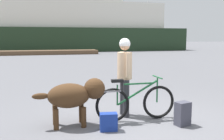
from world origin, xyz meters
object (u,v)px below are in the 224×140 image
at_px(backpack, 183,114).
at_px(handbag_pannier, 109,122).
at_px(person_cyclist, 125,70).
at_px(dog, 75,95).
at_px(ferry_boat, 72,28).
at_px(bicycle, 136,102).
at_px(sailboat_moored, 147,45).

distance_m(backpack, handbag_pannier, 1.48).
xyz_separation_m(person_cyclist, dog, (-1.13, -0.35, -0.42)).
bearing_deg(dog, handbag_pannier, -38.82).
bearing_deg(backpack, ferry_boat, 87.59).
distance_m(bicycle, backpack, 0.96).
bearing_deg(handbag_pannier, bicycle, 31.94).
bearing_deg(ferry_boat, dog, -96.38).
xyz_separation_m(dog, sailboat_moored, (15.62, 33.37, -0.13)).
relative_size(bicycle, handbag_pannier, 5.21).
bearing_deg(bicycle, handbag_pannier, -148.06).
bearing_deg(dog, ferry_boat, 83.62).
bearing_deg(person_cyclist, handbag_pannier, -125.29).
bearing_deg(dog, backpack, -15.18).
height_order(person_cyclist, handbag_pannier, person_cyclist).
bearing_deg(bicycle, dog, 178.91).
bearing_deg(ferry_boat, backpack, -92.41).
distance_m(person_cyclist, dog, 1.26).
xyz_separation_m(bicycle, dog, (-1.25, 0.02, 0.23)).
distance_m(bicycle, handbag_pannier, 0.84).
height_order(bicycle, person_cyclist, person_cyclist).
bearing_deg(bicycle, backpack, -33.91).
distance_m(dog, handbag_pannier, 0.85).
bearing_deg(backpack, handbag_pannier, 176.11).
relative_size(handbag_pannier, sailboat_moored, 0.04).
distance_m(bicycle, dog, 1.27).
xyz_separation_m(bicycle, ferry_boat, (2.06, 29.66, 2.55)).
bearing_deg(dog, bicycle, -1.09).
relative_size(bicycle, person_cyclist, 1.01).
bearing_deg(ferry_boat, person_cyclist, -94.25).
xyz_separation_m(dog, handbag_pannier, (0.56, -0.45, -0.44)).
height_order(person_cyclist, ferry_boat, ferry_boat).
bearing_deg(bicycle, sailboat_moored, 66.72).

